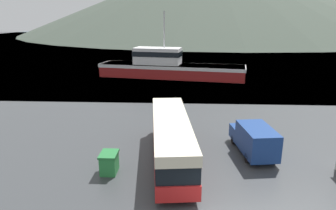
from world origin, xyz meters
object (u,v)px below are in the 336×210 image
Objects in this scene: tour_bus at (171,138)px; small_boat at (161,72)px; delivery_van at (254,139)px; storage_bin at (109,163)px; fishing_boat at (168,67)px.

tour_bus is 2.05× the size of small_boat.
small_boat is at bearing 98.32° from delivery_van.
storage_bin is 35.81m from small_boat.
delivery_van is at bearing 24.86° from fishing_boat.
fishing_boat is at bearing 97.00° from delivery_van.
storage_bin is (-10.24, -3.37, -0.51)m from delivery_van.
delivery_van is 31.19m from fishing_boat.
fishing_boat is (-1.76, 31.59, 0.06)m from tour_bus.
storage_bin is at bearing -160.62° from tour_bus.
fishing_boat is (-7.95, 30.15, 0.62)m from delivery_van.
fishing_boat is at bearing 86.10° from storage_bin.
small_boat is (-9.36, 32.43, -0.68)m from delivery_van.
fishing_boat is 33.61m from storage_bin.
small_boat is (0.88, 35.79, -0.17)m from storage_bin.
delivery_van is 0.98× the size of small_boat.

